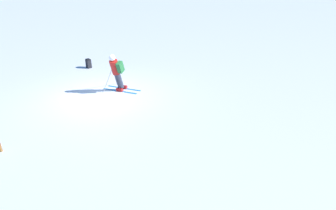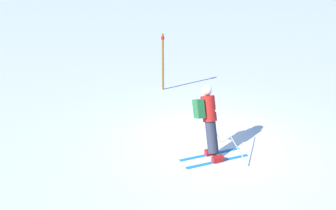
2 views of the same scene
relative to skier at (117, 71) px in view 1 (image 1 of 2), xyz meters
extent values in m
plane|color=white|center=(0.74, -0.16, -0.94)|extent=(300.00, 300.00, 0.00)
cube|color=#1E7AC6|center=(-0.43, -0.24, -0.93)|extent=(0.78, 1.53, 0.01)
cube|color=#1E7AC6|center=(-0.11, -0.08, -0.93)|extent=(0.78, 1.53, 0.01)
cube|color=#B21919|center=(-0.43, -0.24, -0.87)|extent=(0.25, 0.31, 0.12)
cube|color=#B21919|center=(-0.11, -0.08, -0.87)|extent=(0.25, 0.31, 0.12)
cylinder|color=#2D3342|center=(-0.12, -0.09, -0.45)|extent=(0.56, 0.44, 0.82)
cylinder|color=red|center=(0.08, 0.00, 0.20)|extent=(0.61, 0.53, 0.68)
sphere|color=tan|center=(0.19, 0.06, 0.59)|extent=(0.34, 0.31, 0.28)
sphere|color=silver|center=(0.20, 0.06, 0.62)|extent=(0.39, 0.36, 0.32)
cube|color=#236633|center=(-0.03, 0.24, 0.23)|extent=(0.44, 0.33, 0.51)
cylinder|color=#B7B7BC|center=(-0.35, -0.53, -0.35)|extent=(0.54, 0.82, 1.20)
cylinder|color=#B7B7BC|center=(0.41, -0.17, -0.42)|extent=(0.29, 0.46, 1.06)
cube|color=black|center=(-0.79, -4.19, -0.72)|extent=(0.23, 0.31, 0.44)
cube|color=black|center=(-0.79, -4.19, -0.47)|extent=(0.21, 0.28, 0.06)
camera|label=1|loc=(5.52, 9.11, 3.32)|focal=28.00mm
camera|label=2|loc=(-7.21, 0.51, 3.12)|focal=35.00mm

